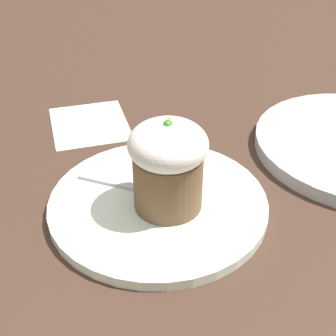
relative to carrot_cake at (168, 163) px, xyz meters
The scene contains 5 objects.
ground_plane 0.07m from the carrot_cake, 56.05° to the left, with size 4.00×4.00×0.00m, color #3D281E.
dessert_plate 0.06m from the carrot_cake, 56.05° to the left, with size 0.24×0.24×0.01m.
carrot_cake is the anchor object (origin of this frame).
spoon 0.06m from the carrot_cake, 44.55° to the left, with size 0.05×0.13×0.01m.
paper_napkin 0.24m from the carrot_cake, 35.95° to the left, with size 0.16×0.15×0.00m.
Camera 1 is at (-0.40, -0.05, 0.33)m, focal length 50.00 mm.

